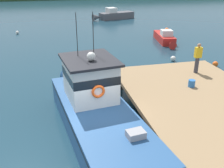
{
  "coord_description": "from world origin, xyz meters",
  "views": [
    {
      "loc": [
        -1.4,
        -9.14,
        6.28
      ],
      "look_at": [
        1.2,
        1.78,
        1.4
      ],
      "focal_mm": 41.53,
      "sensor_mm": 36.0,
      "label": 1
    }
  ],
  "objects_px": {
    "moored_boat_off_the_point": "(165,38)",
    "mooring_buoy_inshore": "(17,32)",
    "mooring_buoy_spare_mooring": "(167,30)",
    "moored_boat_far_left": "(114,15)",
    "deckhand_by_the_boat": "(198,58)",
    "main_fishing_boat": "(95,108)",
    "mooring_buoy_outer": "(215,64)",
    "bait_bucket": "(192,83)",
    "mooring_buoy_channel_marker": "(173,59)"
  },
  "relations": [
    {
      "from": "moored_boat_far_left",
      "to": "mooring_buoy_spare_mooring",
      "type": "xyz_separation_m",
      "value": [
        3.82,
        -9.75,
        -0.33
      ]
    },
    {
      "from": "deckhand_by_the_boat",
      "to": "mooring_buoy_outer",
      "type": "height_order",
      "value": "deckhand_by_the_boat"
    },
    {
      "from": "moored_boat_off_the_point",
      "to": "mooring_buoy_outer",
      "type": "bearing_deg",
      "value": -85.46
    },
    {
      "from": "mooring_buoy_channel_marker",
      "to": "moored_boat_far_left",
      "type": "bearing_deg",
      "value": 89.5
    },
    {
      "from": "deckhand_by_the_boat",
      "to": "bait_bucket",
      "type": "bearing_deg",
      "value": -125.51
    },
    {
      "from": "bait_bucket",
      "to": "mooring_buoy_spare_mooring",
      "type": "distance_m",
      "value": 18.34
    },
    {
      "from": "bait_bucket",
      "to": "moored_boat_off_the_point",
      "type": "distance_m",
      "value": 13.4
    },
    {
      "from": "mooring_buoy_outer",
      "to": "mooring_buoy_spare_mooring",
      "type": "height_order",
      "value": "mooring_buoy_spare_mooring"
    },
    {
      "from": "mooring_buoy_inshore",
      "to": "mooring_buoy_channel_marker",
      "type": "height_order",
      "value": "mooring_buoy_channel_marker"
    },
    {
      "from": "deckhand_by_the_boat",
      "to": "mooring_buoy_spare_mooring",
      "type": "distance_m",
      "value": 16.43
    },
    {
      "from": "moored_boat_far_left",
      "to": "mooring_buoy_outer",
      "type": "xyz_separation_m",
      "value": [
        2.2,
        -21.61,
        -0.35
      ]
    },
    {
      "from": "mooring_buoy_inshore",
      "to": "moored_boat_far_left",
      "type": "bearing_deg",
      "value": 29.49
    },
    {
      "from": "mooring_buoy_outer",
      "to": "mooring_buoy_channel_marker",
      "type": "bearing_deg",
      "value": 141.4
    },
    {
      "from": "deckhand_by_the_boat",
      "to": "mooring_buoy_outer",
      "type": "distance_m",
      "value": 5.48
    },
    {
      "from": "moored_boat_far_left",
      "to": "deckhand_by_the_boat",
      "type": "bearing_deg",
      "value": -93.53
    },
    {
      "from": "mooring_buoy_spare_mooring",
      "to": "moored_boat_far_left",
      "type": "bearing_deg",
      "value": 111.43
    },
    {
      "from": "main_fishing_boat",
      "to": "mooring_buoy_outer",
      "type": "distance_m",
      "value": 11.45
    },
    {
      "from": "mooring_buoy_inshore",
      "to": "mooring_buoy_outer",
      "type": "bearing_deg",
      "value": -44.2
    },
    {
      "from": "deckhand_by_the_boat",
      "to": "moored_boat_off_the_point",
      "type": "relative_size",
      "value": 0.33
    },
    {
      "from": "moored_boat_off_the_point",
      "to": "moored_boat_far_left",
      "type": "distance_m",
      "value": 14.29
    },
    {
      "from": "moored_boat_far_left",
      "to": "mooring_buoy_outer",
      "type": "relative_size",
      "value": 16.01
    },
    {
      "from": "bait_bucket",
      "to": "main_fishing_boat",
      "type": "bearing_deg",
      "value": -171.73
    },
    {
      "from": "bait_bucket",
      "to": "mooring_buoy_channel_marker",
      "type": "distance_m",
      "value": 7.65
    },
    {
      "from": "deckhand_by_the_boat",
      "to": "mooring_buoy_spare_mooring",
      "type": "height_order",
      "value": "deckhand_by_the_boat"
    },
    {
      "from": "deckhand_by_the_boat",
      "to": "mooring_buoy_outer",
      "type": "xyz_separation_m",
      "value": [
        3.75,
        3.54,
        -1.86
      ]
    },
    {
      "from": "bait_bucket",
      "to": "deckhand_by_the_boat",
      "type": "bearing_deg",
      "value": 54.49
    },
    {
      "from": "main_fishing_boat",
      "to": "mooring_buoy_inshore",
      "type": "distance_m",
      "value": 21.02
    },
    {
      "from": "moored_boat_far_left",
      "to": "mooring_buoy_outer",
      "type": "height_order",
      "value": "moored_boat_far_left"
    },
    {
      "from": "moored_boat_off_the_point",
      "to": "mooring_buoy_channel_marker",
      "type": "relative_size",
      "value": 12.8
    },
    {
      "from": "moored_boat_far_left",
      "to": "mooring_buoy_outer",
      "type": "distance_m",
      "value": 21.73
    },
    {
      "from": "deckhand_by_the_boat",
      "to": "mooring_buoy_inshore",
      "type": "bearing_deg",
      "value": 121.69
    },
    {
      "from": "moored_boat_off_the_point",
      "to": "mooring_buoy_inshore",
      "type": "bearing_deg",
      "value": 153.75
    },
    {
      "from": "moored_boat_far_left",
      "to": "mooring_buoy_spare_mooring",
      "type": "bearing_deg",
      "value": -68.57
    },
    {
      "from": "main_fishing_boat",
      "to": "mooring_buoy_inshore",
      "type": "relative_size",
      "value": 28.31
    },
    {
      "from": "deckhand_by_the_boat",
      "to": "moored_boat_far_left",
      "type": "bearing_deg",
      "value": 86.47
    },
    {
      "from": "mooring_buoy_spare_mooring",
      "to": "mooring_buoy_channel_marker",
      "type": "xyz_separation_m",
      "value": [
        -4.0,
        -9.98,
        -0.03
      ]
    },
    {
      "from": "mooring_buoy_channel_marker",
      "to": "bait_bucket",
      "type": "bearing_deg",
      "value": -109.88
    },
    {
      "from": "bait_bucket",
      "to": "deckhand_by_the_boat",
      "type": "relative_size",
      "value": 0.21
    },
    {
      "from": "moored_boat_off_the_point",
      "to": "mooring_buoy_inshore",
      "type": "relative_size",
      "value": 14.22
    },
    {
      "from": "moored_boat_far_left",
      "to": "mooring_buoy_inshore",
      "type": "height_order",
      "value": "moored_boat_far_left"
    },
    {
      "from": "moored_boat_off_the_point",
      "to": "main_fishing_boat",
      "type": "bearing_deg",
      "value": -124.53
    },
    {
      "from": "deckhand_by_the_boat",
      "to": "mooring_buoy_spare_mooring",
      "type": "xyz_separation_m",
      "value": [
        5.38,
        15.41,
        -1.83
      ]
    },
    {
      "from": "moored_boat_off_the_point",
      "to": "mooring_buoy_outer",
      "type": "height_order",
      "value": "moored_boat_off_the_point"
    },
    {
      "from": "mooring_buoy_inshore",
      "to": "moored_boat_off_the_point",
      "type": "bearing_deg",
      "value": -26.25
    },
    {
      "from": "deckhand_by_the_boat",
      "to": "moored_boat_off_the_point",
      "type": "height_order",
      "value": "deckhand_by_the_boat"
    },
    {
      "from": "main_fishing_boat",
      "to": "deckhand_by_the_boat",
      "type": "xyz_separation_m",
      "value": [
        6.02,
        2.38,
        1.05
      ]
    },
    {
      "from": "moored_boat_far_left",
      "to": "moored_boat_off_the_point",
      "type": "bearing_deg",
      "value": -83.54
    },
    {
      "from": "main_fishing_boat",
      "to": "mooring_buoy_inshore",
      "type": "height_order",
      "value": "main_fishing_boat"
    },
    {
      "from": "moored_boat_off_the_point",
      "to": "mooring_buoy_outer",
      "type": "xyz_separation_m",
      "value": [
        0.59,
        -7.41,
        -0.23
      ]
    },
    {
      "from": "mooring_buoy_outer",
      "to": "deckhand_by_the_boat",
      "type": "bearing_deg",
      "value": -136.6
    }
  ]
}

